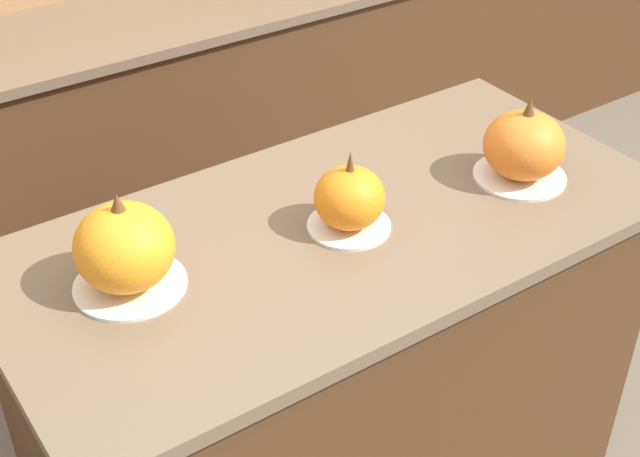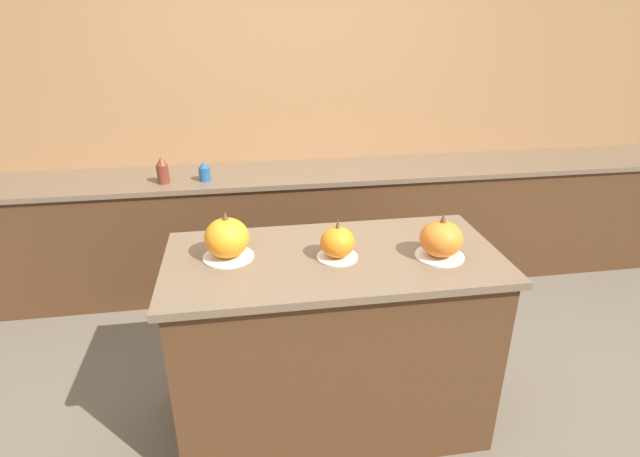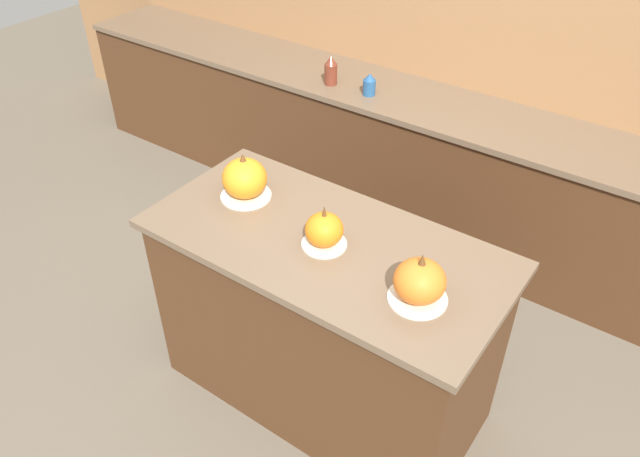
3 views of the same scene
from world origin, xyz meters
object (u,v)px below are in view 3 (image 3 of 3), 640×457
pumpkin_cake_center (324,231)px  pumpkin_cake_right (419,282)px  bottle_short (369,85)px  pumpkin_cake_left (245,179)px  bottle_tall (331,71)px

pumpkin_cake_center → pumpkin_cake_right: size_ratio=0.87×
pumpkin_cake_center → bottle_short: bearing=115.0°
pumpkin_cake_left → bottle_tall: bearing=108.8°
bottle_tall → bottle_short: size_ratio=1.37×
pumpkin_cake_left → pumpkin_cake_center: 0.49m
pumpkin_cake_right → bottle_short: size_ratio=1.65×
pumpkin_cake_left → bottle_short: bearing=97.5°
bottle_tall → bottle_short: 0.28m
pumpkin_cake_right → bottle_tall: 2.02m
pumpkin_cake_left → bottle_tall: pumpkin_cake_left is taller
pumpkin_cake_right → bottle_tall: size_ratio=1.20×
pumpkin_cake_left → bottle_short: (-0.17, 1.33, -0.09)m
pumpkin_cake_left → pumpkin_cake_right: (0.94, -0.14, -0.01)m
pumpkin_cake_center → pumpkin_cake_right: bearing=-7.7°
pumpkin_cake_center → pumpkin_cake_right: pumpkin_cake_right is taller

